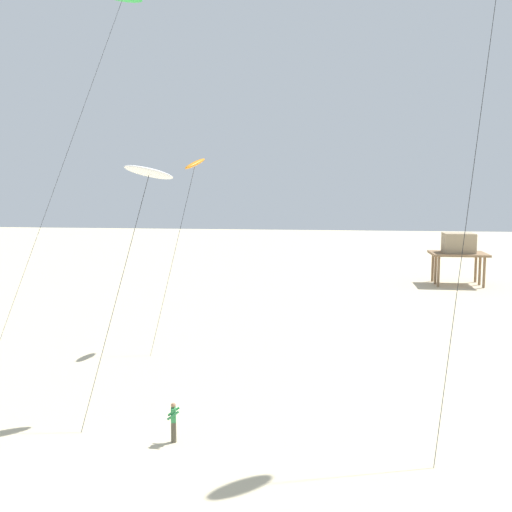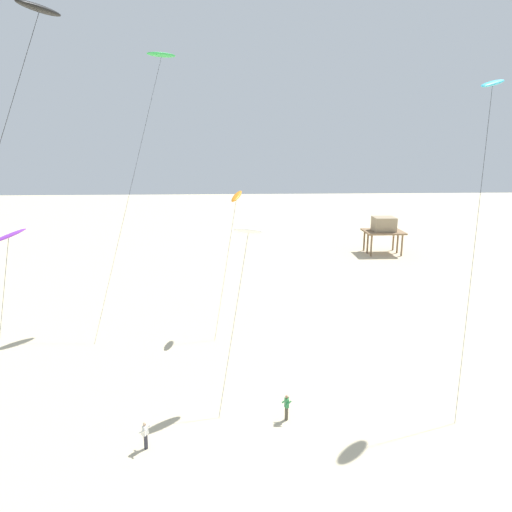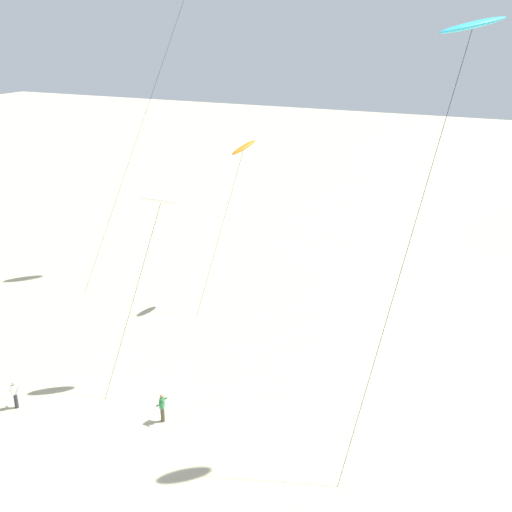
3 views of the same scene
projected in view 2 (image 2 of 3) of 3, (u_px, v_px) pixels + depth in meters
ground_plane at (258, 468)px, 24.60m from camera, size 260.00×260.00×0.00m
kite_black at (38, 12)px, 22.94m from camera, size 6.18×11.52×23.39m
kite_green at (161, 57)px, 43.71m from camera, size 6.90×11.71×24.92m
kite_orange at (236, 197)px, 41.30m from camera, size 2.78×5.17×12.57m
kite_purple at (8, 240)px, 25.88m from camera, size 2.25×3.38×12.03m
kite_cyan at (492, 86)px, 29.28m from camera, size 4.52×7.15×20.74m
kite_white at (248, 232)px, 30.13m from camera, size 3.21×4.88×11.62m
kite_flyer_nearest at (287, 407)px, 28.65m from camera, size 0.61×0.63×1.67m
kite_flyer_middle at (145, 434)px, 25.94m from camera, size 0.68×0.69×1.67m
stilt_house at (384, 227)px, 70.60m from camera, size 5.79×4.76×5.60m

